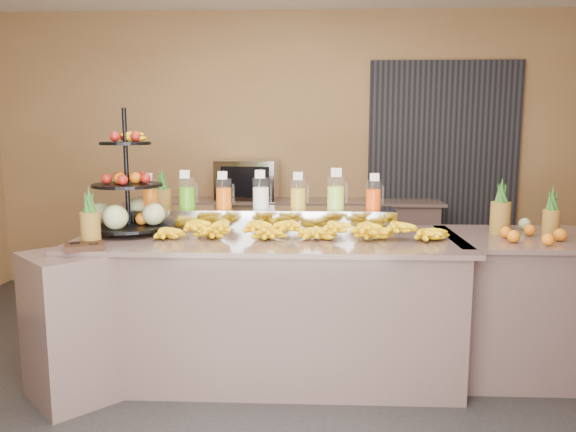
# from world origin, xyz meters

# --- Properties ---
(ground) EXTENTS (6.00, 6.00, 0.00)m
(ground) POSITION_xyz_m (0.00, 0.00, 0.00)
(ground) COLOR black
(ground) RESTS_ON ground
(room_envelope) EXTENTS (6.04, 5.02, 2.82)m
(room_envelope) POSITION_xyz_m (0.19, 0.79, 1.88)
(room_envelope) COLOR brown
(room_envelope) RESTS_ON ground
(buffet_counter) EXTENTS (2.75, 1.25, 0.93)m
(buffet_counter) POSITION_xyz_m (-0.12, 0.26, 0.47)
(buffet_counter) COLOR gray
(buffet_counter) RESTS_ON ground
(right_counter) EXTENTS (1.08, 0.88, 0.93)m
(right_counter) POSITION_xyz_m (1.70, 0.40, 0.47)
(right_counter) COLOR gray
(right_counter) RESTS_ON ground
(back_ledge) EXTENTS (3.10, 0.55, 0.93)m
(back_ledge) POSITION_xyz_m (0.00, 2.25, 0.47)
(back_ledge) COLOR gray
(back_ledge) RESTS_ON ground
(pitcher_tray) EXTENTS (1.85, 0.30, 0.15)m
(pitcher_tray) POSITION_xyz_m (-0.08, 0.58, 1.01)
(pitcher_tray) COLOR gray
(pitcher_tray) RESTS_ON buffet_counter
(juice_pitcher_orange_a) EXTENTS (0.11, 0.11, 0.26)m
(juice_pitcher_orange_a) POSITION_xyz_m (-0.86, 0.58, 1.17)
(juice_pitcher_orange_a) COLOR silver
(juice_pitcher_orange_a) RESTS_ON pitcher_tray
(juice_pitcher_green) EXTENTS (0.12, 0.12, 0.28)m
(juice_pitcher_green) POSITION_xyz_m (-0.60, 0.58, 1.17)
(juice_pitcher_green) COLOR silver
(juice_pitcher_green) RESTS_ON pitcher_tray
(juice_pitcher_orange_b) EXTENTS (0.11, 0.12, 0.27)m
(juice_pitcher_orange_b) POSITION_xyz_m (-0.34, 0.58, 1.17)
(juice_pitcher_orange_b) COLOR silver
(juice_pitcher_orange_b) RESTS_ON pitcher_tray
(juice_pitcher_milk) EXTENTS (0.12, 0.12, 0.28)m
(juice_pitcher_milk) POSITION_xyz_m (-0.08, 0.58, 1.17)
(juice_pitcher_milk) COLOR silver
(juice_pitcher_milk) RESTS_ON pitcher_tray
(juice_pitcher_lemon) EXTENTS (0.11, 0.11, 0.27)m
(juice_pitcher_lemon) POSITION_xyz_m (0.18, 0.58, 1.17)
(juice_pitcher_lemon) COLOR silver
(juice_pitcher_lemon) RESTS_ON pitcher_tray
(juice_pitcher_lime) EXTENTS (0.12, 0.13, 0.30)m
(juice_pitcher_lime) POSITION_xyz_m (0.44, 0.58, 1.18)
(juice_pitcher_lime) COLOR silver
(juice_pitcher_lime) RESTS_ON pitcher_tray
(juice_pitcher_orange_c) EXTENTS (0.11, 0.11, 0.26)m
(juice_pitcher_orange_c) POSITION_xyz_m (0.70, 0.58, 1.17)
(juice_pitcher_orange_c) COLOR silver
(juice_pitcher_orange_c) RESTS_ON pitcher_tray
(banana_heap) EXTENTS (1.89, 0.17, 0.16)m
(banana_heap) POSITION_xyz_m (0.16, 0.27, 1.01)
(banana_heap) COLOR yellow
(banana_heap) RESTS_ON buffet_counter
(fruit_stand) EXTENTS (0.69, 0.69, 0.84)m
(fruit_stand) POSITION_xyz_m (-0.92, 0.41, 1.14)
(fruit_stand) COLOR black
(fruit_stand) RESTS_ON buffet_counter
(condiment_caddy) EXTENTS (0.27, 0.23, 0.03)m
(condiment_caddy) POSITION_xyz_m (-1.05, -0.13, 0.95)
(condiment_caddy) COLOR black
(condiment_caddy) RESTS_ON buffet_counter
(pineapple_left_a) EXTENTS (0.12, 0.12, 0.36)m
(pineapple_left_a) POSITION_xyz_m (-1.06, 0.00, 1.06)
(pineapple_left_a) COLOR brown
(pineapple_left_a) RESTS_ON buffet_counter
(pineapple_left_b) EXTENTS (0.14, 0.14, 0.42)m
(pineapple_left_b) POSITION_xyz_m (-0.83, 0.79, 1.09)
(pineapple_left_b) COLOR brown
(pineapple_left_b) RESTS_ON buffet_counter
(right_fruit_pile) EXTENTS (0.41, 0.39, 0.22)m
(right_fruit_pile) POSITION_xyz_m (1.67, 0.33, 1.00)
(right_fruit_pile) COLOR brown
(right_fruit_pile) RESTS_ON right_counter
(oven_warmer) EXTENTS (0.62, 0.46, 0.39)m
(oven_warmer) POSITION_xyz_m (-0.36, 2.25, 1.13)
(oven_warmer) COLOR gray
(oven_warmer) RESTS_ON back_ledge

